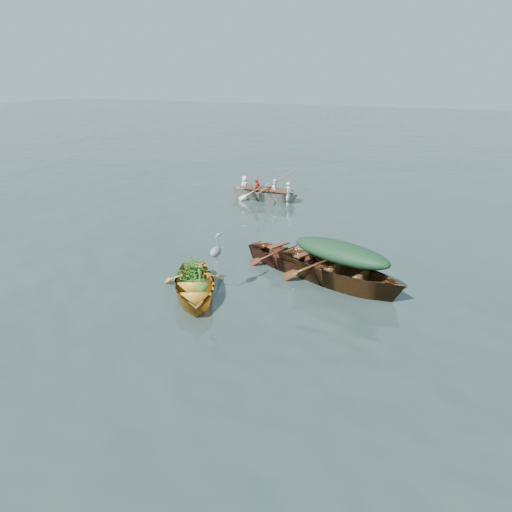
{
  "coord_description": "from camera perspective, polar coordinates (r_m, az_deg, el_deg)",
  "views": [
    {
      "loc": [
        4.9,
        -8.38,
        5.13
      ],
      "look_at": [
        -0.32,
        2.89,
        0.5
      ],
      "focal_mm": 35.0,
      "sensor_mm": 36.0,
      "label": 1
    }
  ],
  "objects": [
    {
      "name": "ground",
      "position": [
        10.98,
        -4.88,
        -7.5
      ],
      "size": [
        140.0,
        140.0,
        0.0
      ],
      "primitive_type": "plane",
      "color": "#2C3E39",
      "rests_on": "ground"
    },
    {
      "name": "yellow_dinghy",
      "position": [
        12.21,
        -7.05,
        -4.57
      ],
      "size": [
        3.13,
        3.7,
        0.95
      ],
      "primitive_type": "imported",
      "rotation": [
        0.0,
        0.0,
        0.58
      ],
      "color": "#C47F26",
      "rests_on": "ground"
    },
    {
      "name": "green_tarp_boat",
      "position": [
        12.91,
        9.43,
        -3.27
      ],
      "size": [
        5.27,
        3.09,
        1.22
      ],
      "primitive_type": "imported",
      "rotation": [
        0.0,
        0.0,
        1.25
      ],
      "color": "#523013",
      "rests_on": "ground"
    },
    {
      "name": "open_wooden_boat",
      "position": [
        13.76,
        4.03,
        -1.49
      ],
      "size": [
        4.31,
        2.73,
        0.95
      ],
      "primitive_type": "imported",
      "rotation": [
        0.0,
        0.0,
        1.19
      ],
      "color": "#5E2917",
      "rests_on": "ground"
    },
    {
      "name": "rowed_boat",
      "position": [
        21.11,
        1.15,
        6.39
      ],
      "size": [
        4.13,
        1.42,
        0.96
      ],
      "primitive_type": "imported",
      "rotation": [
        0.0,
        0.0,
        1.52
      ],
      "color": "beige",
      "rests_on": "ground"
    },
    {
      "name": "green_tarp_cover",
      "position": [
        12.59,
        9.65,
        0.35
      ],
      "size": [
        2.9,
        1.7,
        0.52
      ],
      "primitive_type": "ellipsoid",
      "rotation": [
        0.0,
        0.0,
        1.25
      ],
      "color": "#17381E",
      "rests_on": "green_tarp_boat"
    },
    {
      "name": "thwart_benches",
      "position": [
        13.59,
        4.08,
        0.44
      ],
      "size": [
        2.2,
        1.48,
        0.04
      ],
      "primitive_type": null,
      "rotation": [
        0.0,
        0.0,
        1.19
      ],
      "color": "#522F13",
      "rests_on": "open_wooden_boat"
    },
    {
      "name": "heron",
      "position": [
        11.91,
        -4.61,
        -0.26
      ],
      "size": [
        0.45,
        0.49,
        0.92
      ],
      "primitive_type": null,
      "rotation": [
        0.0,
        0.0,
        0.58
      ],
      "color": "gray",
      "rests_on": "yellow_dinghy"
    },
    {
      "name": "dinghy_weeds",
      "position": [
        12.42,
        -7.15,
        -0.26
      ],
      "size": [
        1.08,
        1.14,
        0.6
      ],
      "primitive_type": "imported",
      "rotation": [
        0.0,
        0.0,
        0.58
      ],
      "color": "#24651A",
      "rests_on": "yellow_dinghy"
    },
    {
      "name": "rowers",
      "position": [
        20.92,
        1.17,
        8.67
      ],
      "size": [
        2.9,
        1.24,
        0.76
      ],
      "primitive_type": "imported",
      "rotation": [
        0.0,
        0.0,
        1.52
      ],
      "color": "silver",
      "rests_on": "rowed_boat"
    },
    {
      "name": "oars",
      "position": [
        20.99,
        1.16,
        7.74
      ],
      "size": [
        0.72,
        2.63,
        0.06
      ],
      "primitive_type": null,
      "rotation": [
        0.0,
        0.0,
        1.52
      ],
      "color": "#A5603E",
      "rests_on": "rowed_boat"
    }
  ]
}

